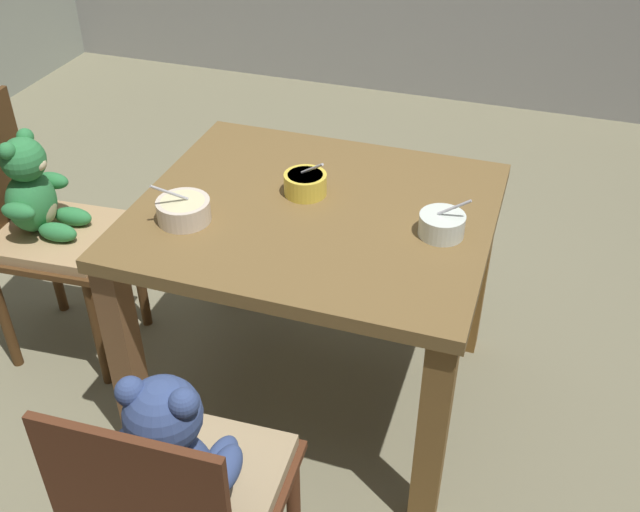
# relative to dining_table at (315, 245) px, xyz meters

# --- Properties ---
(ground_plane) EXTENTS (5.20, 5.20, 0.04)m
(ground_plane) POSITION_rel_dining_table_xyz_m (0.00, 0.00, -0.61)
(ground_plane) COLOR #7A7559
(dining_table) EXTENTS (1.00, 0.86, 0.72)m
(dining_table) POSITION_rel_dining_table_xyz_m (0.00, 0.00, 0.00)
(dining_table) COLOR brown
(dining_table) RESTS_ON ground_plane
(teddy_chair_near_left) EXTENTS (0.44, 0.40, 0.90)m
(teddy_chair_near_left) POSITION_rel_dining_table_xyz_m (-0.92, -0.05, -0.05)
(teddy_chair_near_left) COLOR #4D3017
(teddy_chair_near_left) RESTS_ON ground_plane
(teddy_chair_near_front) EXTENTS (0.42, 0.43, 0.86)m
(teddy_chair_near_front) POSITION_rel_dining_table_xyz_m (-0.01, -0.85, -0.04)
(teddy_chair_near_front) COLOR #522B17
(teddy_chair_near_front) RESTS_ON ground_plane
(porridge_bowl_white_near_right) EXTENTS (0.13, 0.12, 0.12)m
(porridge_bowl_white_near_right) POSITION_rel_dining_table_xyz_m (0.37, -0.02, 0.16)
(porridge_bowl_white_near_right) COLOR silver
(porridge_bowl_white_near_right) RESTS_ON dining_table
(porridge_bowl_yellow_center) EXTENTS (0.13, 0.12, 0.12)m
(porridge_bowl_yellow_center) POSITION_rel_dining_table_xyz_m (-0.05, 0.07, 0.16)
(porridge_bowl_yellow_center) COLOR yellow
(porridge_bowl_yellow_center) RESTS_ON dining_table
(porridge_bowl_cream_near_left) EXTENTS (0.15, 0.15, 0.13)m
(porridge_bowl_cream_near_left) POSITION_rel_dining_table_xyz_m (-0.32, -0.17, 0.16)
(porridge_bowl_cream_near_left) COLOR beige
(porridge_bowl_cream_near_left) RESTS_ON dining_table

